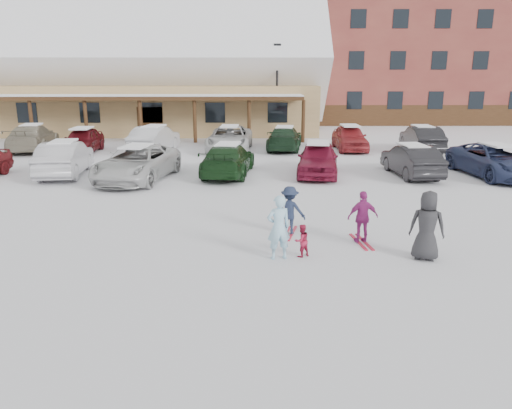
{
  "coord_description": "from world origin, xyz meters",
  "views": [
    {
      "loc": [
        0.19,
        -12.57,
        4.64
      ],
      "look_at": [
        0.3,
        1.0,
        1.0
      ],
      "focal_mm": 35.0,
      "sensor_mm": 36.0,
      "label": 1
    }
  ],
  "objects_px": {
    "child_magenta": "(363,217)",
    "parked_car_9": "(154,139)",
    "parked_car_6": "(496,161)",
    "bystander_dark": "(427,226)",
    "toddler_red": "(302,241)",
    "parked_car_7": "(33,138)",
    "parked_car_12": "(350,138)",
    "parked_car_11": "(284,138)",
    "alpine_hotel": "(398,28)",
    "parked_car_3": "(228,160)",
    "parked_car_2": "(137,163)",
    "child_navy": "(290,210)",
    "lamp_post": "(277,85)",
    "parked_car_8": "(83,140)",
    "parked_car_13": "(422,139)",
    "parked_car_4": "(318,159)",
    "parked_car_5": "(412,160)",
    "parked_car_10": "(230,139)",
    "adult_skier": "(279,227)",
    "day_lodge": "(135,80)",
    "parked_car_1": "(65,158)"
  },
  "relations": [
    {
      "from": "bystander_dark",
      "to": "parked_car_2",
      "type": "height_order",
      "value": "bystander_dark"
    },
    {
      "from": "parked_car_5",
      "to": "parked_car_12",
      "type": "xyz_separation_m",
      "value": [
        -1.34,
        7.73,
        0.03
      ]
    },
    {
      "from": "parked_car_11",
      "to": "child_navy",
      "type": "bearing_deg",
      "value": 94.44
    },
    {
      "from": "bystander_dark",
      "to": "parked_car_4",
      "type": "distance_m",
      "value": 10.74
    },
    {
      "from": "child_magenta",
      "to": "parked_car_11",
      "type": "xyz_separation_m",
      "value": [
        -1.09,
        17.01,
        -0.04
      ]
    },
    {
      "from": "alpine_hotel",
      "to": "parked_car_3",
      "type": "bearing_deg",
      "value": -118.47
    },
    {
      "from": "toddler_red",
      "to": "parked_car_11",
      "type": "distance_m",
      "value": 18.11
    },
    {
      "from": "parked_car_4",
      "to": "parked_car_5",
      "type": "xyz_separation_m",
      "value": [
        4.24,
        -0.22,
        -0.05
      ]
    },
    {
      "from": "parked_car_10",
      "to": "adult_skier",
      "type": "bearing_deg",
      "value": -80.56
    },
    {
      "from": "alpine_hotel",
      "to": "parked_car_9",
      "type": "xyz_separation_m",
      "value": [
        -19.8,
        -21.31,
        -7.86
      ]
    },
    {
      "from": "parked_car_5",
      "to": "parked_car_6",
      "type": "bearing_deg",
      "value": 172.25
    },
    {
      "from": "parked_car_6",
      "to": "parked_car_9",
      "type": "relative_size",
      "value": 1.12
    },
    {
      "from": "parked_car_6",
      "to": "parked_car_9",
      "type": "xyz_separation_m",
      "value": [
        -16.7,
        7.15,
        0.05
      ]
    },
    {
      "from": "parked_car_2",
      "to": "parked_car_12",
      "type": "bearing_deg",
      "value": 47.96
    },
    {
      "from": "parked_car_8",
      "to": "bystander_dark",
      "type": "bearing_deg",
      "value": -51.77
    },
    {
      "from": "toddler_red",
      "to": "child_magenta",
      "type": "height_order",
      "value": "child_magenta"
    },
    {
      "from": "child_magenta",
      "to": "parked_car_3",
      "type": "height_order",
      "value": "child_magenta"
    },
    {
      "from": "alpine_hotel",
      "to": "parked_car_6",
      "type": "xyz_separation_m",
      "value": [
        -3.1,
        -28.46,
        -7.9
      ]
    },
    {
      "from": "lamp_post",
      "to": "parked_car_6",
      "type": "xyz_separation_m",
      "value": [
        9.18,
        -14.55,
        -2.92
      ]
    },
    {
      "from": "parked_car_6",
      "to": "parked_car_5",
      "type": "bearing_deg",
      "value": 170.22
    },
    {
      "from": "parked_car_2",
      "to": "parked_car_5",
      "type": "height_order",
      "value": "parked_car_2"
    },
    {
      "from": "lamp_post",
      "to": "toddler_red",
      "type": "distance_m",
      "value": 24.77
    },
    {
      "from": "bystander_dark",
      "to": "parked_car_12",
      "type": "distance_m",
      "value": 18.23
    },
    {
      "from": "day_lodge",
      "to": "parked_car_4",
      "type": "distance_m",
      "value": 21.97
    },
    {
      "from": "parked_car_4",
      "to": "parked_car_13",
      "type": "bearing_deg",
      "value": 52.65
    },
    {
      "from": "parked_car_7",
      "to": "parked_car_11",
      "type": "xyz_separation_m",
      "value": [
        15.12,
        0.22,
        -0.08
      ]
    },
    {
      "from": "child_magenta",
      "to": "parked_car_11",
      "type": "bearing_deg",
      "value": -93.36
    },
    {
      "from": "child_magenta",
      "to": "parked_car_9",
      "type": "xyz_separation_m",
      "value": [
        -8.78,
        16.07,
        0.04
      ]
    },
    {
      "from": "parked_car_7",
      "to": "bystander_dark",
      "type": "bearing_deg",
      "value": 124.95
    },
    {
      "from": "parked_car_6",
      "to": "parked_car_2",
      "type": "bearing_deg",
      "value": 175.79
    },
    {
      "from": "parked_car_9",
      "to": "parked_car_11",
      "type": "bearing_deg",
      "value": -163.01
    },
    {
      "from": "adult_skier",
      "to": "parked_car_3",
      "type": "height_order",
      "value": "adult_skier"
    },
    {
      "from": "day_lodge",
      "to": "bystander_dark",
      "type": "xyz_separation_m",
      "value": [
        13.58,
        -28.64,
        -3.05
      ]
    },
    {
      "from": "bystander_dark",
      "to": "parked_car_7",
      "type": "height_order",
      "value": "bystander_dark"
    },
    {
      "from": "parked_car_5",
      "to": "parked_car_7",
      "type": "relative_size",
      "value": 0.8
    },
    {
      "from": "child_navy",
      "to": "parked_car_2",
      "type": "relative_size",
      "value": 0.26
    },
    {
      "from": "day_lodge",
      "to": "parked_car_11",
      "type": "bearing_deg",
      "value": -42.8
    },
    {
      "from": "parked_car_13",
      "to": "parked_car_5",
      "type": "bearing_deg",
      "value": 71.17
    },
    {
      "from": "child_magenta",
      "to": "parked_car_7",
      "type": "distance_m",
      "value": 23.34
    },
    {
      "from": "parked_car_8",
      "to": "parked_car_13",
      "type": "xyz_separation_m",
      "value": [
        19.91,
        0.23,
        0.04
      ]
    },
    {
      "from": "lamp_post",
      "to": "parked_car_3",
      "type": "relative_size",
      "value": 1.31
    },
    {
      "from": "day_lodge",
      "to": "parked_car_7",
      "type": "height_order",
      "value": "day_lodge"
    },
    {
      "from": "parked_car_10",
      "to": "parked_car_2",
      "type": "bearing_deg",
      "value": -111.26
    },
    {
      "from": "parked_car_3",
      "to": "parked_car_12",
      "type": "xyz_separation_m",
      "value": [
        7.01,
        7.48,
        0.02
      ]
    },
    {
      "from": "child_navy",
      "to": "parked_car_5",
      "type": "bearing_deg",
      "value": -112.56
    },
    {
      "from": "parked_car_1",
      "to": "parked_car_2",
      "type": "height_order",
      "value": "parked_car_1"
    },
    {
      "from": "day_lodge",
      "to": "lamp_post",
      "type": "relative_size",
      "value": 4.48
    },
    {
      "from": "parked_car_1",
      "to": "child_navy",
      "type": "bearing_deg",
      "value": 132.02
    },
    {
      "from": "parked_car_6",
      "to": "bystander_dark",
      "type": "bearing_deg",
      "value": -129.22
    },
    {
      "from": "parked_car_8",
      "to": "parked_car_10",
      "type": "relative_size",
      "value": 0.79
    }
  ]
}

